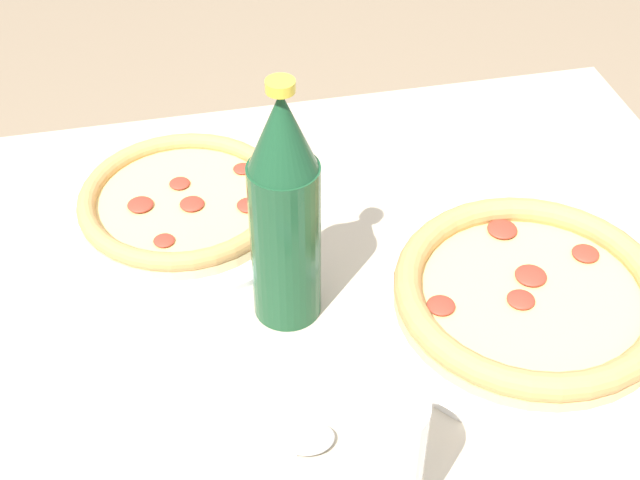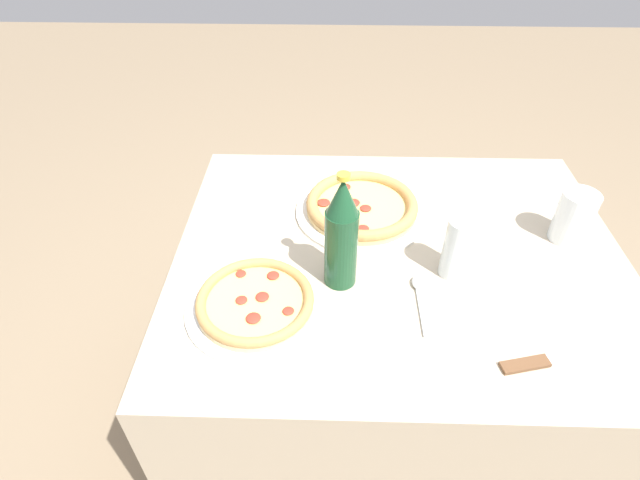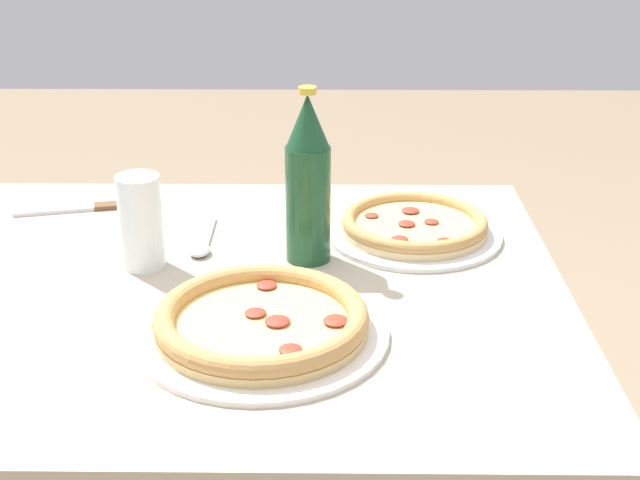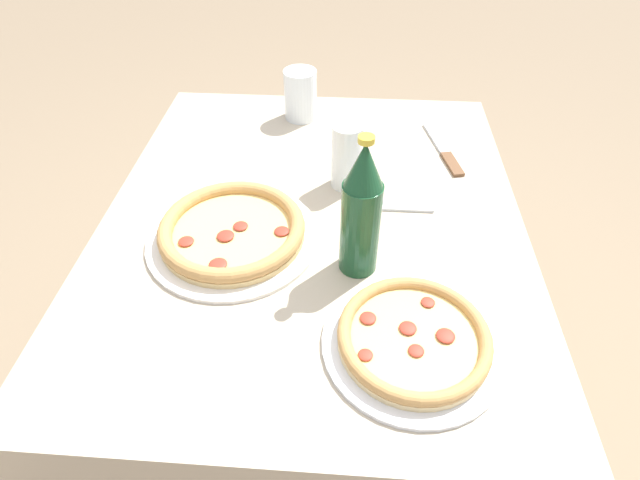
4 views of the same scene
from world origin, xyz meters
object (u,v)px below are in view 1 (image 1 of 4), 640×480
beer_bottle (285,212)px  pizza_salami (530,295)px  pizza_margherita (184,203)px  spoon (275,447)px  glass_cola (382,466)px

beer_bottle → pizza_salami: bearing=-102.8°
pizza_margherita → beer_bottle: size_ratio=1.06×
pizza_margherita → spoon: bearing=-172.5°
pizza_salami → glass_cola: bearing=132.6°
pizza_margherita → beer_bottle: 0.22m
spoon → glass_cola: bearing=-137.1°
pizza_salami → glass_cola: size_ratio=2.29×
pizza_salami → glass_cola: (-0.19, 0.21, 0.05)m
glass_cola → beer_bottle: (0.25, 0.03, 0.06)m
pizza_margherita → spoon: size_ratio=1.73×
beer_bottle → spoon: size_ratio=1.64×
beer_bottle → spoon: (-0.17, 0.04, -0.12)m
pizza_salami → spoon: bearing=112.1°
pizza_margherita → glass_cola: size_ratio=1.97×
spoon → beer_bottle: bearing=-14.3°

